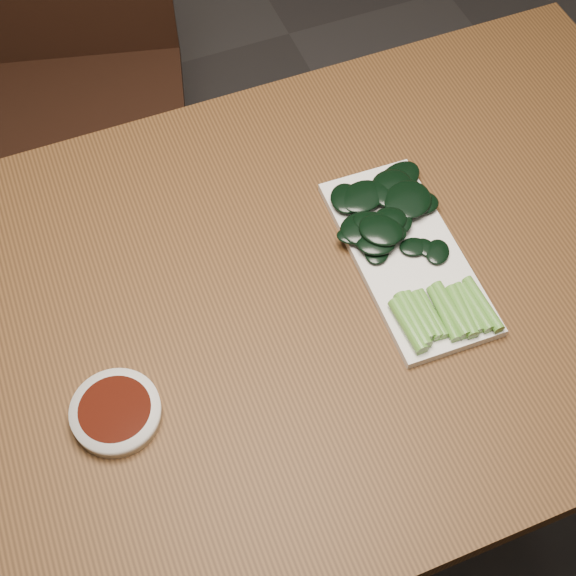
% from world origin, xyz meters
% --- Properties ---
extents(ground, '(6.00, 6.00, 0.00)m').
position_xyz_m(ground, '(0.00, 0.00, 0.00)').
color(ground, '#302D2D').
rests_on(ground, ground).
extents(table, '(1.40, 0.80, 0.75)m').
position_xyz_m(table, '(0.00, 0.00, 0.68)').
color(table, '#4E3016').
rests_on(table, ground).
extents(chair_far, '(0.56, 0.56, 0.89)m').
position_xyz_m(chair_far, '(-0.15, 0.83, 0.49)').
color(chair_far, black).
rests_on(chair_far, ground).
extents(sauce_bowl, '(0.11, 0.11, 0.02)m').
position_xyz_m(sauce_bowl, '(-0.25, -0.09, 0.76)').
color(sauce_bowl, silver).
rests_on(sauce_bowl, table).
extents(serving_plate, '(0.15, 0.33, 0.01)m').
position_xyz_m(serving_plate, '(0.20, -0.00, 0.76)').
color(serving_plate, silver).
rests_on(serving_plate, table).
extents(gai_lan, '(0.18, 0.32, 0.03)m').
position_xyz_m(gai_lan, '(0.19, 0.01, 0.78)').
color(gai_lan, '#569031').
rests_on(gai_lan, serving_plate).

